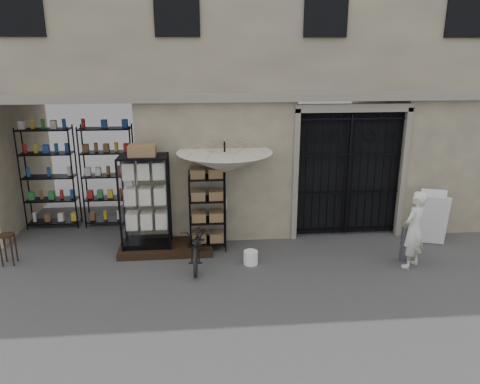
{
  "coord_description": "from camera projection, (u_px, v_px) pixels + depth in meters",
  "views": [
    {
      "loc": [
        -1.62,
        -7.94,
        4.24
      ],
      "look_at": [
        -0.8,
        1.4,
        1.35
      ],
      "focal_mm": 35.0,
      "sensor_mm": 36.0,
      "label": 1
    }
  ],
  "objects": [
    {
      "name": "wooden_stool",
      "position": [
        8.0,
        248.0,
        9.5
      ],
      "size": [
        0.39,
        0.39,
        0.65
      ],
      "rotation": [
        0.0,
        0.0,
        -0.31
      ],
      "color": "black",
      "rests_on": "ground"
    },
    {
      "name": "shop_recess",
      "position": [
        75.0,
        172.0,
        10.79
      ],
      "size": [
        3.0,
        1.7,
        3.0
      ],
      "primitive_type": "cube",
      "color": "black",
      "rests_on": "ground"
    },
    {
      "name": "main_building",
      "position": [
        263.0,
        37.0,
        11.42
      ],
      "size": [
        14.0,
        4.0,
        9.0
      ],
      "primitive_type": "cube",
      "color": "gray",
      "rests_on": "ground"
    },
    {
      "name": "iron_gate",
      "position": [
        346.0,
        172.0,
        10.81
      ],
      "size": [
        2.5,
        0.21,
        3.0
      ],
      "color": "black",
      "rests_on": "ground"
    },
    {
      "name": "display_cabinet",
      "position": [
        146.0,
        206.0,
        9.9
      ],
      "size": [
        1.06,
        0.73,
        2.14
      ],
      "rotation": [
        0.0,
        0.0,
        0.12
      ],
      "color": "black",
      "rests_on": "step_platform"
    },
    {
      "name": "white_bucket",
      "position": [
        251.0,
        258.0,
        9.56
      ],
      "size": [
        0.33,
        0.33,
        0.28
      ],
      "primitive_type": "cylinder",
      "rotation": [
        0.0,
        0.0,
        0.13
      ],
      "color": "white",
      "rests_on": "ground"
    },
    {
      "name": "shopkeeper",
      "position": [
        409.0,
        266.0,
        9.5
      ],
      "size": [
        1.41,
        1.63,
        0.38
      ],
      "primitive_type": "imported",
      "rotation": [
        0.0,
        0.0,
        3.78
      ],
      "color": "silver",
      "rests_on": "ground"
    },
    {
      "name": "step_platform",
      "position": [
        166.0,
        248.0,
        10.19
      ],
      "size": [
        2.0,
        0.9,
        0.15
      ],
      "primitive_type": "cube",
      "color": "black",
      "rests_on": "ground"
    },
    {
      "name": "ground",
      "position": [
        288.0,
        280.0,
        8.94
      ],
      "size": [
        80.0,
        80.0,
        0.0
      ],
      "primitive_type": "plane",
      "color": "black",
      "rests_on": "ground"
    },
    {
      "name": "bicycle",
      "position": [
        198.0,
        264.0,
        9.6
      ],
      "size": [
        0.63,
        0.92,
        1.69
      ],
      "primitive_type": "imported",
      "rotation": [
        0.0,
        0.0,
        -0.05
      ],
      "color": "black",
      "rests_on": "ground"
    },
    {
      "name": "wire_rack",
      "position": [
        207.0,
        212.0,
        10.13
      ],
      "size": [
        0.88,
        0.74,
        1.72
      ],
      "rotation": [
        0.0,
        0.0,
        0.31
      ],
      "color": "black",
      "rests_on": "ground"
    },
    {
      "name": "easel_sign",
      "position": [
        433.0,
        218.0,
        10.46
      ],
      "size": [
        0.73,
        0.79,
        1.17
      ],
      "rotation": [
        0.0,
        0.0,
        -0.34
      ],
      "color": "silver",
      "rests_on": "ground"
    },
    {
      "name": "market_umbrella",
      "position": [
        225.0,
        157.0,
        9.79
      ],
      "size": [
        2.29,
        2.31,
        2.87
      ],
      "rotation": [
        0.0,
        0.0,
        -0.38
      ],
      "color": "black",
      "rests_on": "ground"
    },
    {
      "name": "shop_shelving",
      "position": [
        79.0,
        177.0,
        11.33
      ],
      "size": [
        2.7,
        0.5,
        2.5
      ],
      "primitive_type": "cube",
      "color": "black",
      "rests_on": "ground"
    },
    {
      "name": "steel_bollard",
      "position": [
        404.0,
        244.0,
        9.63
      ],
      "size": [
        0.15,
        0.15,
        0.75
      ],
      "primitive_type": "cylinder",
      "rotation": [
        0.0,
        0.0,
        -0.12
      ],
      "color": "slate",
      "rests_on": "ground"
    }
  ]
}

